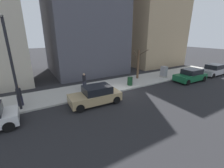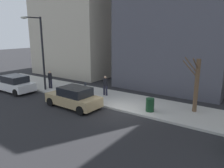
# 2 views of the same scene
# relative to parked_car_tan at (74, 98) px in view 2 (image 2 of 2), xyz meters

# --- Properties ---
(ground_plane) EXTENTS (120.00, 120.00, 0.00)m
(ground_plane) POSITION_rel_parked_car_tan_xyz_m (1.16, -3.22, -0.74)
(ground_plane) COLOR #232326
(sidewalk) EXTENTS (4.00, 36.00, 0.15)m
(sidewalk) POSITION_rel_parked_car_tan_xyz_m (3.16, -3.22, -0.66)
(sidewalk) COLOR #B2AFA8
(sidewalk) RESTS_ON ground
(parked_car_tan) EXTENTS (2.02, 4.25, 1.52)m
(parked_car_tan) POSITION_rel_parked_car_tan_xyz_m (0.00, 0.00, 0.00)
(parked_car_tan) COLOR tan
(parked_car_tan) RESTS_ON ground
(parked_car_white) EXTENTS (1.94, 4.21, 1.52)m
(parked_car_white) POSITION_rel_parked_car_tan_xyz_m (-0.04, 7.53, 0.00)
(parked_car_white) COLOR white
(parked_car_white) RESTS_ON ground
(parking_meter) EXTENTS (0.14, 0.10, 1.35)m
(parking_meter) POSITION_rel_parked_car_tan_xyz_m (1.61, 0.31, 0.24)
(parking_meter) COLOR slate
(parking_meter) RESTS_ON sidewalk
(streetlamp) EXTENTS (1.97, 0.32, 6.50)m
(streetlamp) POSITION_rel_parked_car_tan_xyz_m (1.45, 5.40, 3.28)
(streetlamp) COLOR black
(streetlamp) RESTS_ON sidewalk
(bare_tree) EXTENTS (1.71, 1.16, 3.75)m
(bare_tree) POSITION_rel_parked_car_tan_xyz_m (3.73, -7.52, 1.32)
(bare_tree) COLOR brown
(bare_tree) RESTS_ON sidewalk
(trash_bin) EXTENTS (0.56, 0.56, 0.90)m
(trash_bin) POSITION_rel_parked_car_tan_xyz_m (2.06, -5.07, -0.14)
(trash_bin) COLOR #14381E
(trash_bin) RESTS_ON sidewalk
(pedestrian_near_meter) EXTENTS (0.36, 0.40, 1.66)m
(pedestrian_near_meter) POSITION_rel_parked_car_tan_xyz_m (3.42, -0.31, 0.35)
(pedestrian_near_meter) COLOR #1E1E2D
(pedestrian_near_meter) RESTS_ON sidewalk
(pedestrian_midblock) EXTENTS (0.36, 0.40, 1.66)m
(pedestrian_midblock) POSITION_rel_parked_car_tan_xyz_m (2.32, 5.39, 0.35)
(pedestrian_midblock) COLOR #1E1E2D
(pedestrian_midblock) RESTS_ON sidewalk
(office_tower_right) EXTENTS (10.33, 10.33, 17.48)m
(office_tower_right) POSITION_rel_parked_car_tan_xyz_m (11.83, 9.24, 8.01)
(office_tower_right) COLOR #BCB29E
(office_tower_right) RESTS_ON ground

